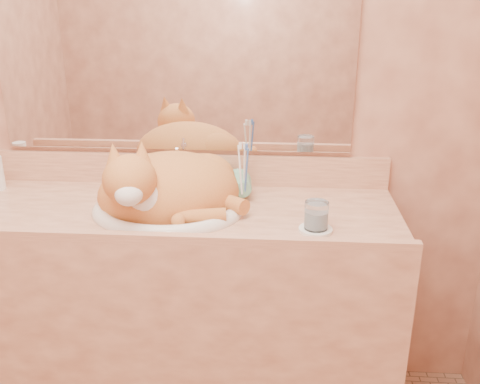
# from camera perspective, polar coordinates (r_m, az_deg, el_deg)

# --- Properties ---
(wall_back) EXTENTS (2.40, 0.02, 2.50)m
(wall_back) POSITION_cam_1_polar(r_m,az_deg,el_deg) (2.01, -6.96, 11.84)
(wall_back) COLOR #955944
(wall_back) RESTS_ON ground
(vanity_counter) EXTENTS (1.60, 0.55, 0.85)m
(vanity_counter) POSITION_cam_1_polar(r_m,az_deg,el_deg) (2.05, -7.40, -12.87)
(vanity_counter) COLOR #A26448
(vanity_counter) RESTS_ON floor
(mirror) EXTENTS (1.30, 0.02, 0.80)m
(mirror) POSITION_cam_1_polar(r_m,az_deg,el_deg) (1.98, -7.21, 15.79)
(mirror) COLOR white
(mirror) RESTS_ON wall_back
(sink_basin) EXTENTS (0.57, 0.51, 0.16)m
(sink_basin) POSITION_cam_1_polar(r_m,az_deg,el_deg) (1.80, -7.81, 0.20)
(sink_basin) COLOR white
(sink_basin) RESTS_ON vanity_counter
(faucet) EXTENTS (0.05, 0.11, 0.16)m
(faucet) POSITION_cam_1_polar(r_m,az_deg,el_deg) (1.98, -6.70, 2.13)
(faucet) COLOR white
(faucet) RESTS_ON vanity_counter
(cat) EXTENTS (0.60, 0.54, 0.27)m
(cat) POSITION_cam_1_polar(r_m,az_deg,el_deg) (1.82, -7.95, 0.73)
(cat) COLOR #BA642B
(cat) RESTS_ON sink_basin
(soap_dispenser) EXTENTS (0.11, 0.11, 0.19)m
(soap_dispenser) POSITION_cam_1_polar(r_m,az_deg,el_deg) (1.95, -1.91, 2.55)
(soap_dispenser) COLOR #71B593
(soap_dispenser) RESTS_ON vanity_counter
(toothbrush_cup) EXTENTS (0.13, 0.13, 0.09)m
(toothbrush_cup) POSITION_cam_1_polar(r_m,az_deg,el_deg) (1.87, 0.38, 0.11)
(toothbrush_cup) COLOR #71B593
(toothbrush_cup) RESTS_ON vanity_counter
(toothbrushes) EXTENTS (0.04, 0.04, 0.22)m
(toothbrushes) POSITION_cam_1_polar(r_m,az_deg,el_deg) (1.84, 0.38, 2.59)
(toothbrushes) COLOR white
(toothbrushes) RESTS_ON toothbrush_cup
(saucer) EXTENTS (0.11, 0.11, 0.01)m
(saucer) POSITION_cam_1_polar(r_m,az_deg,el_deg) (1.69, 8.06, -4.00)
(saucer) COLOR white
(saucer) RESTS_ON vanity_counter
(water_glass) EXTENTS (0.07, 0.07, 0.09)m
(water_glass) POSITION_cam_1_polar(r_m,az_deg,el_deg) (1.67, 8.14, -2.48)
(water_glass) COLOR white
(water_glass) RESTS_ON saucer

